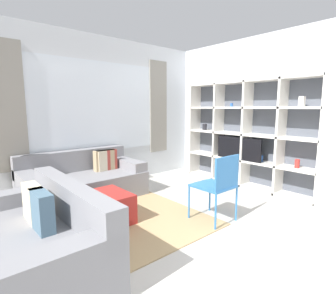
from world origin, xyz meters
The scene contains 9 objects.
ground_plane centered at (0.00, 0.00, 0.00)m, with size 16.00×16.00×0.00m, color beige.
wall_back centered at (0.00, 3.28, 1.36)m, with size 5.62×0.11×2.70m.
wall_right centered at (2.25, 1.63, 1.35)m, with size 0.07×4.45×2.70m, color silver.
area_rug centered at (-0.90, 1.75, 0.01)m, with size 2.70×2.19×0.01m, color tan.
shelving_unit centered at (2.07, 1.49, 0.95)m, with size 0.34×2.59×1.92m.
couch_main centered at (-0.51, 2.77, 0.28)m, with size 1.81×0.95×0.74m.
couch_side centered at (-1.62, 1.25, 0.27)m, with size 0.95×1.75×0.74m.
ottoman centered at (-0.71, 1.72, 0.19)m, with size 0.57×0.61×0.38m.
folding_chair centered at (0.39, 0.81, 0.52)m, with size 0.44×0.46×0.86m.
Camera 1 is at (-2.16, -1.15, 1.44)m, focal length 28.00 mm.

